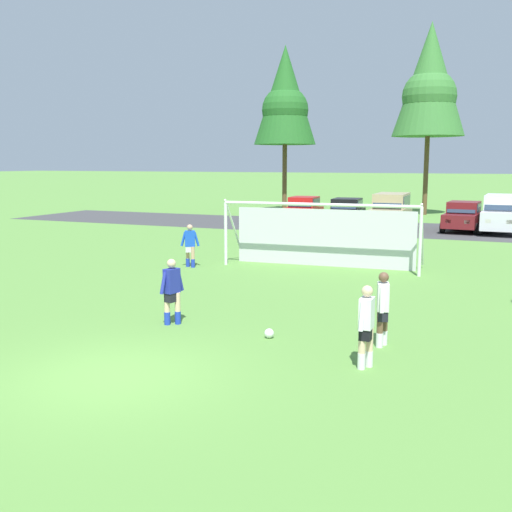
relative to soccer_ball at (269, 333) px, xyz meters
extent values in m
plane|color=#598C3D|center=(-1.76, 11.57, -0.11)|extent=(400.00, 400.00, 0.00)
cube|color=#3D3D3F|center=(-1.76, 24.10, -0.11)|extent=(52.00, 8.40, 0.01)
sphere|color=white|center=(0.00, 0.00, 0.00)|extent=(0.22, 0.22, 0.22)
sphere|color=black|center=(0.00, 0.00, 0.00)|extent=(0.08, 0.08, 0.08)
sphere|color=red|center=(0.06, 0.00, 0.00)|extent=(0.07, 0.07, 0.07)
cylinder|color=white|center=(2.09, 9.01, 1.11)|extent=(0.12, 0.12, 2.44)
cylinder|color=white|center=(-5.22, 8.54, 1.11)|extent=(0.12, 0.12, 2.44)
cylinder|color=white|center=(-1.57, 8.77, 2.33)|extent=(7.31, 0.60, 0.12)
cylinder|color=white|center=(2.03, 9.91, 1.23)|extent=(0.21, 1.95, 2.46)
cylinder|color=white|center=(-5.28, 9.43, 1.23)|extent=(0.21, 1.95, 2.46)
cube|color=silver|center=(-1.63, 9.77, 0.99)|extent=(6.94, 0.49, 2.20)
cylinder|color=brown|center=(2.46, 0.30, 0.29)|extent=(0.14, 0.14, 0.80)
cylinder|color=brown|center=(2.51, 0.52, 0.29)|extent=(0.14, 0.14, 0.80)
cylinder|color=white|center=(2.46, 0.30, 0.05)|extent=(0.15, 0.15, 0.32)
cylinder|color=white|center=(2.51, 0.52, 0.05)|extent=(0.15, 0.15, 0.32)
cube|color=black|center=(2.48, 0.41, 0.61)|extent=(0.30, 0.38, 0.28)
cube|color=silver|center=(2.48, 0.41, 0.99)|extent=(0.33, 0.43, 0.60)
sphere|color=brown|center=(2.48, 0.41, 1.42)|extent=(0.22, 0.22, 0.22)
cylinder|color=silver|center=(2.51, 0.15, 0.97)|extent=(0.15, 0.24, 0.55)
cylinder|color=silver|center=(2.46, 0.66, 0.97)|extent=(0.15, 0.24, 0.55)
cylinder|color=beige|center=(-2.53, 0.24, 0.29)|extent=(0.14, 0.14, 0.80)
cylinder|color=beige|center=(-2.74, 0.08, 0.29)|extent=(0.14, 0.14, 0.80)
cylinder|color=#1E38B7|center=(-2.53, 0.24, 0.05)|extent=(0.15, 0.15, 0.32)
cylinder|color=#1E38B7|center=(-2.74, 0.08, 0.05)|extent=(0.15, 0.15, 0.32)
cube|color=black|center=(-2.64, 0.16, 0.61)|extent=(0.29, 0.38, 0.28)
cube|color=#232D99|center=(-2.64, 0.16, 0.99)|extent=(0.32, 0.42, 0.60)
sphere|color=beige|center=(-2.64, 0.16, 1.42)|extent=(0.22, 0.22, 0.22)
cylinder|color=#232D99|center=(-2.54, 0.40, 0.97)|extent=(0.14, 0.24, 0.55)
cylinder|color=#232D99|center=(-2.73, -0.07, 0.97)|extent=(0.14, 0.24, 0.55)
cylinder|color=tan|center=(-6.11, 7.50, 0.29)|extent=(0.14, 0.14, 0.80)
cylinder|color=tan|center=(-6.38, 7.58, 0.29)|extent=(0.14, 0.14, 0.80)
cylinder|color=#1E38B7|center=(-6.11, 7.50, 0.05)|extent=(0.15, 0.15, 0.32)
cylinder|color=#1E38B7|center=(-6.38, 7.58, 0.05)|extent=(0.15, 0.15, 0.32)
cube|color=silver|center=(-6.25, 7.54, 0.61)|extent=(0.40, 0.35, 0.28)
cube|color=blue|center=(-6.25, 7.54, 0.99)|extent=(0.45, 0.39, 0.60)
sphere|color=tan|center=(-6.25, 7.54, 1.42)|extent=(0.22, 0.22, 0.22)
cylinder|color=blue|center=(-6.01, 7.62, 0.97)|extent=(0.24, 0.19, 0.55)
cylinder|color=blue|center=(-6.49, 7.46, 0.97)|extent=(0.24, 0.19, 0.55)
cylinder|color=beige|center=(2.41, -1.23, 0.29)|extent=(0.14, 0.14, 0.80)
cylinder|color=beige|center=(2.52, -1.03, 0.29)|extent=(0.14, 0.14, 0.80)
cylinder|color=white|center=(2.41, -1.23, 0.05)|extent=(0.15, 0.15, 0.32)
cylinder|color=white|center=(2.52, -1.03, 0.05)|extent=(0.15, 0.15, 0.32)
cube|color=black|center=(2.47, -1.13, 0.61)|extent=(0.22, 0.34, 0.28)
cube|color=white|center=(2.47, -1.13, 0.99)|extent=(0.24, 0.38, 0.60)
sphere|color=beige|center=(2.47, -1.13, 1.42)|extent=(0.22, 0.22, 0.22)
cylinder|color=white|center=(2.43, -1.38, 0.97)|extent=(0.09, 0.23, 0.55)
cylinder|color=white|center=(2.50, -0.88, 0.97)|extent=(0.09, 0.23, 0.55)
cube|color=red|center=(-7.62, 25.27, 0.59)|extent=(2.07, 4.31, 0.76)
cube|color=red|center=(-7.63, 25.42, 1.29)|extent=(1.79, 2.20, 0.64)
cube|color=#28384C|center=(-7.57, 24.45, 1.27)|extent=(1.55, 0.41, 0.55)
cube|color=#28384C|center=(-6.80, 25.47, 1.29)|extent=(0.15, 1.78, 0.45)
cube|color=white|center=(-7.00, 23.25, 0.64)|extent=(0.28, 0.10, 0.20)
cube|color=white|center=(-7.99, 23.18, 0.64)|extent=(0.28, 0.10, 0.20)
cube|color=#B21414|center=(-7.26, 27.36, 0.64)|extent=(0.28, 0.10, 0.20)
cube|color=#B21414|center=(-8.25, 27.29, 0.64)|extent=(0.28, 0.10, 0.20)
cylinder|color=black|center=(-6.64, 24.03, 0.21)|extent=(0.28, 0.65, 0.64)
cylinder|color=black|center=(-8.44, 23.91, 0.21)|extent=(0.28, 0.65, 0.64)
cylinder|color=black|center=(-6.81, 26.63, 0.21)|extent=(0.28, 0.65, 0.64)
cylinder|color=black|center=(-8.61, 26.51, 0.21)|extent=(0.28, 0.65, 0.64)
cube|color=black|center=(-4.56, 24.58, 0.59)|extent=(2.09, 4.32, 0.76)
cube|color=black|center=(-4.57, 24.73, 1.29)|extent=(1.80, 2.21, 0.64)
cube|color=#28384C|center=(-4.50, 23.76, 1.27)|extent=(1.55, 0.42, 0.55)
cube|color=#28384C|center=(-3.73, 24.79, 1.29)|extent=(0.17, 1.78, 0.45)
cube|color=white|center=(-3.92, 22.56, 0.64)|extent=(0.28, 0.10, 0.20)
cube|color=white|center=(-4.91, 22.49, 0.64)|extent=(0.28, 0.10, 0.20)
cube|color=#B21414|center=(-4.21, 26.67, 0.64)|extent=(0.28, 0.10, 0.20)
cube|color=#B21414|center=(-5.20, 26.60, 0.64)|extent=(0.28, 0.10, 0.20)
cylinder|color=black|center=(-3.57, 23.35, 0.21)|extent=(0.28, 0.66, 0.64)
cylinder|color=black|center=(-5.36, 23.22, 0.21)|extent=(0.28, 0.66, 0.64)
cylinder|color=black|center=(-3.75, 25.95, 0.21)|extent=(0.28, 0.66, 0.64)
cylinder|color=black|center=(-5.55, 25.82, 0.21)|extent=(0.28, 0.66, 0.64)
cube|color=tan|center=(-1.55, 23.25, 0.71)|extent=(1.97, 4.63, 1.00)
cube|color=tan|center=(-1.55, 23.45, 1.63)|extent=(1.80, 3.03, 0.84)
cube|color=#28384C|center=(-1.53, 22.03, 1.61)|extent=(1.62, 0.40, 0.71)
cube|color=#28384C|center=(-0.67, 23.46, 1.63)|extent=(0.08, 2.55, 0.59)
cube|color=white|center=(-0.99, 21.00, 0.76)|extent=(0.28, 0.08, 0.20)
cube|color=white|center=(-2.03, 20.98, 0.76)|extent=(0.28, 0.08, 0.20)
cube|color=#B21414|center=(-1.06, 25.52, 0.76)|extent=(0.28, 0.08, 0.20)
cube|color=#B21414|center=(-2.11, 25.50, 0.76)|extent=(0.28, 0.08, 0.20)
cylinder|color=black|center=(-0.58, 21.84, 0.21)|extent=(0.25, 0.64, 0.64)
cylinder|color=black|center=(-2.47, 21.81, 0.21)|extent=(0.25, 0.64, 0.64)
cylinder|color=black|center=(-0.62, 24.69, 0.21)|extent=(0.25, 0.64, 0.64)
cylinder|color=black|center=(-2.52, 24.66, 0.21)|extent=(0.25, 0.64, 0.64)
cube|color=maroon|center=(2.45, 24.19, 0.59)|extent=(2.09, 4.31, 0.76)
cube|color=maroon|center=(2.46, 24.34, 1.29)|extent=(1.80, 2.21, 0.64)
cube|color=#28384C|center=(2.39, 23.37, 1.27)|extent=(1.55, 0.42, 0.55)
cube|color=#28384C|center=(3.29, 24.28, 1.29)|extent=(0.16, 1.78, 0.45)
cube|color=white|center=(2.80, 22.10, 0.64)|extent=(0.28, 0.10, 0.20)
cube|color=white|center=(1.81, 22.17, 0.64)|extent=(0.28, 0.10, 0.20)
cube|color=#B21414|center=(3.08, 26.21, 0.64)|extent=(0.28, 0.10, 0.20)
cube|color=#B21414|center=(2.10, 26.28, 0.64)|extent=(0.28, 0.10, 0.20)
cylinder|color=black|center=(3.25, 22.83, 0.21)|extent=(0.28, 0.66, 0.64)
cylinder|color=black|center=(1.46, 22.96, 0.21)|extent=(0.28, 0.66, 0.64)
cylinder|color=black|center=(3.43, 25.43, 0.21)|extent=(0.28, 0.66, 0.64)
cylinder|color=black|center=(1.64, 25.55, 0.21)|extent=(0.28, 0.66, 0.64)
cube|color=silver|center=(4.48, 24.01, 0.71)|extent=(2.06, 4.66, 1.00)
cube|color=silver|center=(4.49, 24.21, 1.63)|extent=(1.85, 3.06, 0.84)
cube|color=#28384C|center=(4.44, 22.80, 1.61)|extent=(1.63, 0.43, 0.71)
cube|color=white|center=(4.93, 21.74, 0.76)|extent=(0.28, 0.09, 0.20)
cube|color=white|center=(3.88, 21.77, 0.76)|extent=(0.28, 0.09, 0.20)
cube|color=#B21414|center=(4.04, 26.29, 0.76)|extent=(0.28, 0.09, 0.20)
cylinder|color=black|center=(3.48, 22.62, 0.21)|extent=(0.26, 0.65, 0.64)
cylinder|color=black|center=(3.58, 25.47, 0.21)|extent=(0.26, 0.65, 0.64)
cylinder|color=brown|center=(-11.55, 32.30, 2.56)|extent=(0.36, 0.36, 5.34)
cone|color=#236023|center=(-11.55, 32.30, 8.97)|extent=(4.81, 4.81, 7.48)
sphere|color=#236023|center=(-11.55, 32.30, 7.85)|extent=(3.60, 3.60, 3.60)
cylinder|color=brown|center=(-1.09, 34.81, 2.84)|extent=(0.36, 0.36, 5.90)
cone|color=#387533|center=(-1.09, 34.81, 9.91)|extent=(5.31, 5.31, 8.26)
sphere|color=#387533|center=(-1.09, 34.81, 8.68)|extent=(3.98, 3.98, 3.98)
camera|label=1|loc=(4.87, -12.29, 3.86)|focal=42.05mm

